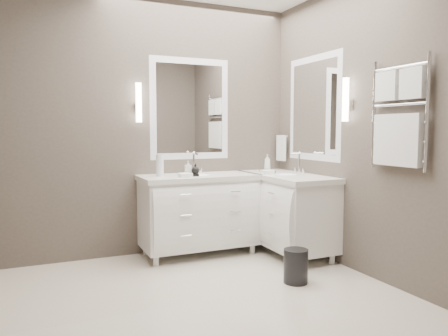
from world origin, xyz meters
name	(u,v)px	position (x,y,z in m)	size (l,w,h in m)	color
floor	(201,302)	(0.00, 0.00, -0.01)	(3.20, 3.00, 0.01)	beige
wall_back	(150,127)	(0.00, 1.50, 1.35)	(3.20, 0.01, 2.70)	#49413B
wall_front	(325,123)	(0.00, -1.50, 1.35)	(3.20, 0.01, 2.70)	#49413B
wall_right	(368,127)	(1.60, 0.00, 1.35)	(0.01, 3.00, 2.70)	#49413B
vanity_back	(199,209)	(0.45, 1.23, 0.49)	(1.24, 0.59, 0.97)	white
vanity_right	(286,208)	(1.33, 0.90, 0.49)	(0.59, 1.24, 0.97)	white
mirror_back	(190,109)	(0.45, 1.49, 1.55)	(0.90, 0.02, 1.10)	white
mirror_right	(314,108)	(1.59, 0.80, 1.55)	(0.02, 0.90, 1.10)	white
sconce_back	(139,103)	(-0.13, 1.43, 1.59)	(0.06, 0.06, 0.40)	white
sconce_right	(345,101)	(1.53, 0.22, 1.59)	(0.06, 0.06, 0.40)	white
towel_bar_corner	(281,147)	(1.54, 1.36, 1.12)	(0.03, 0.22, 0.30)	white
towel_ladder	(398,121)	(1.55, -0.40, 1.39)	(0.06, 0.58, 0.90)	white
waste_bin	(296,266)	(0.90, 0.06, 0.15)	(0.21, 0.21, 0.29)	black
amenity_tray_back	(192,175)	(0.34, 1.15, 0.86)	(0.14, 0.11, 0.02)	black
amenity_tray_right	(267,171)	(1.23, 1.15, 0.86)	(0.13, 0.17, 0.03)	black
water_bottle	(160,165)	(0.03, 1.24, 0.96)	(0.08, 0.08, 0.22)	silver
soap_bottle_a	(188,167)	(0.31, 1.17, 0.94)	(0.06, 0.06, 0.13)	white
soap_bottle_b	(195,169)	(0.37, 1.12, 0.92)	(0.08, 0.08, 0.11)	black
soap_bottle_c	(267,162)	(1.23, 1.15, 0.96)	(0.07, 0.07, 0.18)	white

